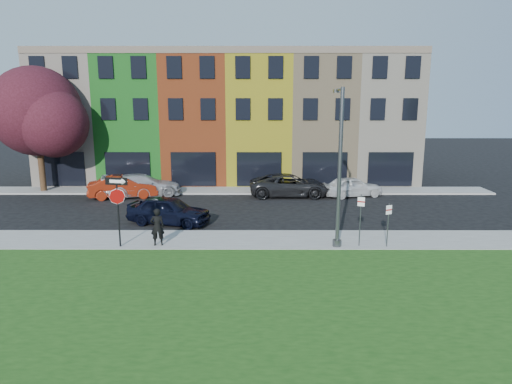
{
  "coord_description": "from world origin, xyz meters",
  "views": [
    {
      "loc": [
        -0.17,
        -18.18,
        6.87
      ],
      "look_at": [
        -0.21,
        4.0,
        2.25
      ],
      "focal_mm": 32.0,
      "sensor_mm": 36.0,
      "label": 1
    }
  ],
  "objects_px": {
    "stop_sign": "(117,198)",
    "man": "(157,227)",
    "sedan_near": "(169,210)",
    "street_lamp": "(339,168)"
  },
  "relations": [
    {
      "from": "street_lamp",
      "to": "sedan_near",
      "type": "bearing_deg",
      "value": 157.71
    },
    {
      "from": "stop_sign",
      "to": "street_lamp",
      "type": "relative_size",
      "value": 0.45
    },
    {
      "from": "stop_sign",
      "to": "man",
      "type": "height_order",
      "value": "stop_sign"
    },
    {
      "from": "stop_sign",
      "to": "man",
      "type": "distance_m",
      "value": 2.23
    },
    {
      "from": "street_lamp",
      "to": "stop_sign",
      "type": "bearing_deg",
      "value": -176.02
    },
    {
      "from": "sedan_near",
      "to": "street_lamp",
      "type": "distance_m",
      "value": 9.86
    },
    {
      "from": "stop_sign",
      "to": "sedan_near",
      "type": "height_order",
      "value": "stop_sign"
    },
    {
      "from": "stop_sign",
      "to": "sedan_near",
      "type": "relative_size",
      "value": 0.66
    },
    {
      "from": "man",
      "to": "sedan_near",
      "type": "height_order",
      "value": "man"
    },
    {
      "from": "stop_sign",
      "to": "man",
      "type": "relative_size",
      "value": 1.84
    }
  ]
}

